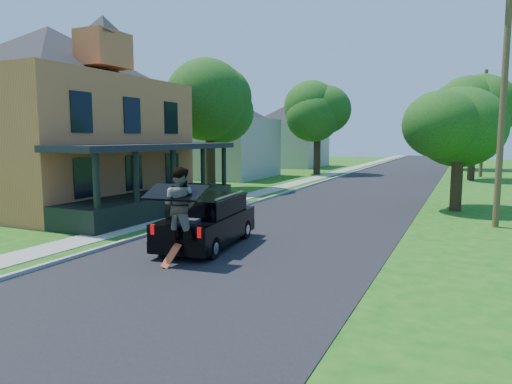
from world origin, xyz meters
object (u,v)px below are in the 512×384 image
at_px(black_suv, 207,221).
at_px(skateboarder, 180,205).
at_px(utility_pole_near, 503,99).
at_px(tree_right_near, 459,117).

distance_m(black_suv, skateboarder, 2.24).
bearing_deg(black_suv, utility_pole_near, 34.02).
distance_m(skateboarder, utility_pole_near, 12.72).
relative_size(black_suv, tree_right_near, 0.72).
xyz_separation_m(black_suv, skateboarder, (0.40, -2.05, 0.82)).
distance_m(skateboarder, tree_right_near, 14.73).
distance_m(black_suv, tree_right_near, 13.36).
xyz_separation_m(tree_right_near, utility_pole_near, (1.55, -3.60, 0.48)).
relative_size(skateboarder, utility_pole_near, 0.22).
xyz_separation_m(skateboarder, tree_right_near, (6.45, 12.96, 2.70)).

